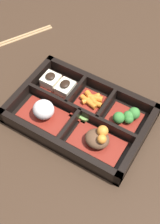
% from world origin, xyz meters
% --- Properties ---
extents(ground_plane, '(3.00, 3.00, 0.00)m').
position_xyz_m(ground_plane, '(0.00, 0.00, 0.00)').
color(ground_plane, '#382619').
extents(bento_base, '(0.30, 0.20, 0.01)m').
position_xyz_m(bento_base, '(0.00, 0.00, 0.01)').
color(bento_base, black).
rests_on(bento_base, ground_plane).
extents(bento_rim, '(0.30, 0.20, 0.04)m').
position_xyz_m(bento_rim, '(-0.00, -0.00, 0.02)').
color(bento_rim, black).
rests_on(bento_rim, ground_plane).
extents(bowl_stew, '(0.11, 0.07, 0.05)m').
position_xyz_m(bowl_stew, '(-0.07, 0.04, 0.03)').
color(bowl_stew, maroon).
rests_on(bowl_stew, bento_base).
extents(bowl_rice, '(0.11, 0.07, 0.05)m').
position_xyz_m(bowl_rice, '(0.07, 0.04, 0.03)').
color(bowl_rice, maroon).
rests_on(bowl_rice, bento_base).
extents(bowl_greens, '(0.07, 0.06, 0.03)m').
position_xyz_m(bowl_greens, '(-0.09, -0.04, 0.02)').
color(bowl_greens, maroon).
rests_on(bowl_greens, bento_base).
extents(bowl_carrots, '(0.06, 0.06, 0.02)m').
position_xyz_m(bowl_carrots, '(-0.00, -0.04, 0.02)').
color(bowl_carrots, maroon).
rests_on(bowl_carrots, bento_base).
extents(bowl_tofu, '(0.08, 0.06, 0.04)m').
position_xyz_m(bowl_tofu, '(0.09, -0.04, 0.02)').
color(bowl_tofu, maroon).
rests_on(bowl_tofu, bento_base).
extents(bowl_pickles, '(0.04, 0.03, 0.01)m').
position_xyz_m(bowl_pickles, '(-0.01, 0.00, 0.02)').
color(bowl_pickles, maroon).
rests_on(bowl_pickles, bento_base).
extents(chopsticks, '(0.11, 0.18, 0.01)m').
position_xyz_m(chopsticks, '(0.29, -0.14, 0.00)').
color(chopsticks, '#A87F51').
rests_on(chopsticks, ground_plane).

